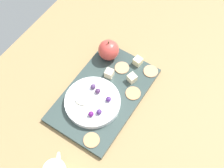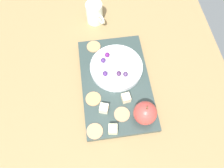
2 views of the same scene
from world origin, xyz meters
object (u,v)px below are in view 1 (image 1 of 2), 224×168
(cracker_1, at_px, (133,93))
(cracker_2, at_px, (122,68))
(apple_whole, at_px, (109,50))
(grape_3, at_px, (93,87))
(cheese_cube_1, at_px, (109,73))
(apple_slice_0, at_px, (83,98))
(grape_4, at_px, (109,100))
(grape_0, at_px, (98,111))
(grape_1, at_px, (98,91))
(platter, at_px, (104,94))
(serving_dish, at_px, (93,102))
(cracker_3, at_px, (92,140))
(cheese_cube_0, at_px, (132,78))
(cracker_0, at_px, (151,71))
(cheese_cube_2, at_px, (138,61))
(grape_2, at_px, (91,114))

(cracker_1, height_order, cracker_2, same)
(apple_whole, relative_size, grape_3, 3.91)
(cheese_cube_1, relative_size, apple_slice_0, 0.52)
(grape_4, bearing_deg, apple_slice_0, 116.03)
(cracker_2, bearing_deg, grape_3, 166.19)
(grape_0, height_order, grape_1, same)
(platter, xyz_separation_m, serving_dish, (-0.05, 0.01, 0.02))
(grape_1, bearing_deg, grape_3, 76.28)
(cracker_3, bearing_deg, grape_0, 20.04)
(cracker_3, relative_size, grape_1, 2.70)
(apple_whole, distance_m, grape_1, 0.17)
(platter, relative_size, cheese_cube_0, 13.95)
(cracker_3, height_order, grape_0, grape_0)
(cheese_cube_1, relative_size, cracker_2, 0.53)
(serving_dish, relative_size, cheese_cube_0, 6.79)
(cheese_cube_0, relative_size, cracker_3, 0.53)
(grape_4, bearing_deg, cracker_1, -30.69)
(cracker_2, xyz_separation_m, grape_1, (-0.14, 0.01, 0.03))
(grape_3, xyz_separation_m, apple_slice_0, (-0.05, 0.01, -0.01))
(cracker_0, distance_m, cracker_3, 0.33)
(cheese_cube_0, bearing_deg, platter, 151.38)
(apple_whole, height_order, grape_3, apple_whole)
(cheese_cube_1, height_order, apple_slice_0, cheese_cube_1)
(cheese_cube_1, bearing_deg, cheese_cube_0, -71.07)
(cheese_cube_0, xyz_separation_m, cracker_1, (-0.04, -0.03, -0.01))
(cheese_cube_2, distance_m, cracker_1, 0.13)
(cracker_0, height_order, grape_0, grape_0)
(cracker_2, relative_size, grape_2, 2.70)
(grape_2, xyz_separation_m, apple_slice_0, (0.04, 0.06, -0.01))
(platter, distance_m, cracker_3, 0.17)
(cheese_cube_1, xyz_separation_m, cracker_0, (0.09, -0.12, -0.01))
(grape_1, bearing_deg, apple_whole, 20.64)
(cracker_2, bearing_deg, cracker_3, -167.32)
(platter, distance_m, grape_4, 0.06)
(cheese_cube_1, distance_m, grape_3, 0.09)
(apple_whole, distance_m, cracker_3, 0.34)
(cracker_2, bearing_deg, serving_dish, 177.63)
(cheese_cube_0, relative_size, cheese_cube_2, 1.00)
(cracker_3, bearing_deg, serving_dish, 33.02)
(grape_0, bearing_deg, apple_slice_0, 78.15)
(apple_slice_0, bearing_deg, platter, -33.10)
(cheese_cube_1, height_order, grape_4, grape_4)
(apple_slice_0, bearing_deg, cracker_3, -134.13)
(cheese_cube_2, xyz_separation_m, grape_2, (-0.27, 0.02, 0.02))
(grape_4, bearing_deg, grape_3, 79.95)
(grape_4, bearing_deg, grape_1, 81.60)
(cracker_1, xyz_separation_m, grape_4, (-0.08, 0.05, 0.03))
(platter, relative_size, cracker_1, 7.41)
(cracker_1, height_order, grape_2, grape_2)
(serving_dish, distance_m, grape_1, 0.04)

